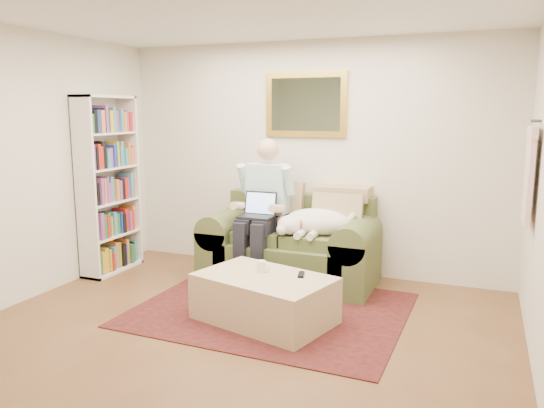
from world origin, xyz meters
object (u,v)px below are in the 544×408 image
Objects in this scene: bookshelf at (109,185)px; coffee_mug at (261,266)px; ottoman at (264,299)px; sofa at (290,253)px; seated_man at (261,212)px; laptop at (258,210)px; sleeping_dog at (317,222)px.

coffee_mug is at bearing -16.71° from bookshelf.
ottoman is at bearing -54.01° from coffee_mug.
bookshelf is (-2.16, 0.65, 0.53)m from coffee_mug.
bookshelf is (-2.05, -0.40, 0.68)m from sofa.
bookshelf is at bearing -168.85° from sofa.
laptop is at bearing -90.00° from seated_man.
sofa is 5.15× the size of laptop.
bookshelf is (-2.23, 0.75, 0.79)m from ottoman.
sleeping_dog reaches higher than coffee_mug.
sofa is 0.91× the size of bookshelf.
seated_man is at bearing -148.55° from sofa.
seated_man reaches higher than sleeping_dog.
sleeping_dog is 0.66× the size of ottoman.
laptop is (-0.27, -0.24, 0.49)m from sofa.
laptop reaches higher than sofa.
sofa reaches higher than ottoman.
coffee_mug is at bearing -103.24° from sleeping_dog.
laptop is at bearing -166.36° from sleeping_dog.
laptop is 0.31× the size of ottoman.
sleeping_dog is at bearing 13.64° from laptop.
sofa is 2.43× the size of sleeping_dog.
bookshelf reaches higher than ottoman.
laptop is 0.47× the size of sleeping_dog.
bookshelf is (-1.78, -0.17, 0.19)m from laptop.
sleeping_dog is 0.38× the size of bookshelf.
seated_man is at bearing -172.87° from sleeping_dog.
sofa is at bearing 164.26° from sleeping_dog.
seated_man is 15.39× the size of coffee_mug.
bookshelf reaches higher than sofa.
coffee_mug is (0.38, -0.88, -0.30)m from seated_man.
bookshelf is at bearing 161.45° from ottoman.
ottoman is at bearing -81.32° from sofa.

